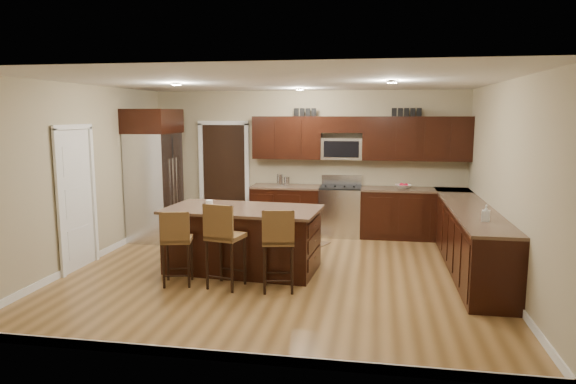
% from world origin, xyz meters
% --- Properties ---
extents(floor, '(6.00, 6.00, 0.00)m').
position_xyz_m(floor, '(0.00, 0.00, 0.00)').
color(floor, olive).
rests_on(floor, ground).
extents(ceiling, '(6.00, 6.00, 0.00)m').
position_xyz_m(ceiling, '(0.00, 0.00, 2.70)').
color(ceiling, silver).
rests_on(ceiling, wall_back).
extents(wall_back, '(6.00, 0.00, 6.00)m').
position_xyz_m(wall_back, '(0.00, 2.75, 1.35)').
color(wall_back, tan).
rests_on(wall_back, floor).
extents(wall_left, '(0.00, 5.50, 5.50)m').
position_xyz_m(wall_left, '(-3.00, 0.00, 1.35)').
color(wall_left, tan).
rests_on(wall_left, floor).
extents(wall_right, '(0.00, 5.50, 5.50)m').
position_xyz_m(wall_right, '(3.00, 0.00, 1.35)').
color(wall_right, tan).
rests_on(wall_right, floor).
extents(base_cabinets, '(4.02, 3.96, 0.92)m').
position_xyz_m(base_cabinets, '(1.90, 1.45, 0.46)').
color(base_cabinets, black).
rests_on(base_cabinets, floor).
extents(upper_cabinets, '(4.00, 0.33, 0.80)m').
position_xyz_m(upper_cabinets, '(1.04, 2.58, 1.84)').
color(upper_cabinets, black).
rests_on(upper_cabinets, wall_back).
extents(range, '(0.76, 0.64, 1.11)m').
position_xyz_m(range, '(0.68, 2.45, 0.47)').
color(range, silver).
rests_on(range, floor).
extents(microwave, '(0.76, 0.31, 0.40)m').
position_xyz_m(microwave, '(0.68, 2.60, 1.62)').
color(microwave, silver).
rests_on(microwave, upper_cabinets).
extents(doorway, '(0.85, 0.03, 2.06)m').
position_xyz_m(doorway, '(-1.65, 2.73, 1.03)').
color(doorway, black).
rests_on(doorway, floor).
extents(pantry_door, '(0.03, 0.80, 2.04)m').
position_xyz_m(pantry_door, '(-2.98, -0.30, 1.02)').
color(pantry_door, white).
rests_on(pantry_door, floor).
extents(letter_decor, '(2.20, 0.03, 0.15)m').
position_xyz_m(letter_decor, '(0.90, 2.58, 2.29)').
color(letter_decor, black).
rests_on(letter_decor, upper_cabinets).
extents(island, '(2.29, 1.32, 0.92)m').
position_xyz_m(island, '(-0.57, 0.04, 0.43)').
color(island, black).
rests_on(island, floor).
extents(stool_left, '(0.46, 0.46, 1.02)m').
position_xyz_m(stool_left, '(-1.25, -0.80, 0.63)').
color(stool_left, brown).
rests_on(stool_left, floor).
extents(stool_mid, '(0.50, 0.50, 1.13)m').
position_xyz_m(stool_mid, '(-0.60, -0.81, 0.71)').
color(stool_mid, brown).
rests_on(stool_mid, floor).
extents(stool_right, '(0.47, 0.47, 1.08)m').
position_xyz_m(stool_right, '(0.12, -0.80, 0.68)').
color(stool_right, brown).
rests_on(stool_right, floor).
extents(refrigerator, '(0.79, 1.02, 2.35)m').
position_xyz_m(refrigerator, '(-2.62, 1.62, 1.20)').
color(refrigerator, silver).
rests_on(refrigerator, floor).
extents(floor_mat, '(1.12, 0.95, 0.01)m').
position_xyz_m(floor_mat, '(0.01, 1.72, 0.01)').
color(floor_mat, brown).
rests_on(floor_mat, floor).
extents(fruit_bowl, '(0.34, 0.34, 0.07)m').
position_xyz_m(fruit_bowl, '(1.82, 2.45, 0.96)').
color(fruit_bowl, silver).
rests_on(fruit_bowl, base_cabinets).
extents(soap_bottle, '(0.12, 0.12, 0.21)m').
position_xyz_m(soap_bottle, '(2.70, -0.35, 1.02)').
color(soap_bottle, '#B2B2B2').
rests_on(soap_bottle, base_cabinets).
extents(canister_tall, '(0.12, 0.12, 0.21)m').
position_xyz_m(canister_tall, '(-0.47, 2.45, 1.03)').
color(canister_tall, silver).
rests_on(canister_tall, base_cabinets).
extents(canister_short, '(0.11, 0.11, 0.16)m').
position_xyz_m(canister_short, '(-0.34, 2.45, 1.00)').
color(canister_short, silver).
rests_on(canister_short, base_cabinets).
extents(island_jar, '(0.10, 0.10, 0.10)m').
position_xyz_m(island_jar, '(-1.07, 0.04, 0.97)').
color(island_jar, white).
rests_on(island_jar, island).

